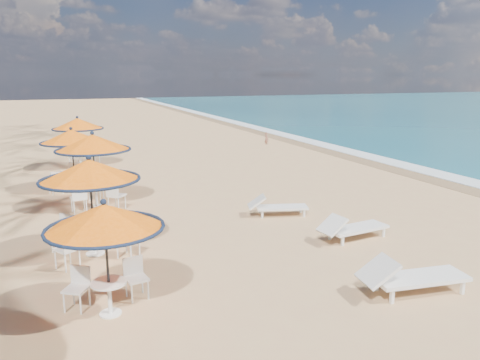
% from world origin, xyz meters
% --- Properties ---
extents(ground, '(160.00, 160.00, 0.00)m').
position_xyz_m(ground, '(0.00, 0.00, 0.00)').
color(ground, tan).
rests_on(ground, ground).
extents(foam_strip, '(1.20, 140.00, 0.04)m').
position_xyz_m(foam_strip, '(9.30, 10.00, 0.00)').
color(foam_strip, white).
rests_on(foam_strip, ground).
extents(wetsand_band, '(1.40, 140.00, 0.02)m').
position_xyz_m(wetsand_band, '(8.40, 10.00, 0.00)').
color(wetsand_band, olive).
rests_on(wetsand_band, ground).
extents(station_0, '(2.03, 2.03, 2.12)m').
position_xyz_m(station_0, '(-5.15, 0.08, 1.62)').
color(station_0, black).
rests_on(station_0, ground).
extents(station_1, '(2.29, 2.29, 2.39)m').
position_xyz_m(station_1, '(-5.18, 3.08, 1.75)').
color(station_1, black).
rests_on(station_1, ground).
extents(station_2, '(2.35, 2.41, 2.45)m').
position_xyz_m(station_2, '(-4.71, 7.34, 1.79)').
color(station_2, black).
rests_on(station_2, ground).
extents(station_3, '(2.23, 2.27, 2.32)m').
position_xyz_m(station_3, '(-5.27, 10.06, 1.70)').
color(station_3, black).
rests_on(station_3, ground).
extents(station_4, '(2.27, 2.27, 2.36)m').
position_xyz_m(station_4, '(-4.78, 14.46, 1.73)').
color(station_4, black).
rests_on(station_4, ground).
extents(lounger_near, '(2.24, 0.96, 0.78)m').
position_xyz_m(lounger_near, '(0.32, -1.30, 0.36)').
color(lounger_near, white).
rests_on(lounger_near, ground).
extents(lounger_mid, '(2.01, 0.82, 0.70)m').
position_xyz_m(lounger_mid, '(1.07, 1.69, 0.33)').
color(lounger_mid, white).
rests_on(lounger_mid, ground).
extents(lounger_far, '(1.88, 1.05, 0.64)m').
position_xyz_m(lounger_far, '(0.21, 4.32, 0.30)').
color(lounger_far, white).
rests_on(lounger_far, ground).
extents(person, '(0.25, 0.33, 0.81)m').
position_xyz_m(person, '(6.17, 17.77, 0.41)').
color(person, '#925D4A').
rests_on(person, ground).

